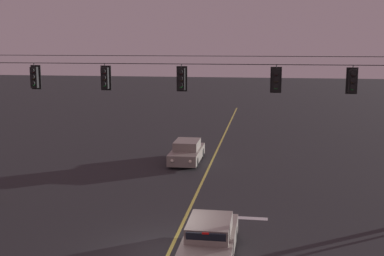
{
  "coord_description": "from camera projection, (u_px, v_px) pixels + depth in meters",
  "views": [
    {
      "loc": [
        3.42,
        -16.85,
        7.69
      ],
      "look_at": [
        0.0,
        5.73,
        3.69
      ],
      "focal_mm": 46.49,
      "sensor_mm": 36.0,
      "label": 1
    }
  ],
  "objects": [
    {
      "name": "traffic_light_right_inner",
      "position": [
        276.0,
        80.0,
        21.22
      ],
      "size": [
        0.48,
        0.41,
        1.22
      ],
      "color": "black"
    },
    {
      "name": "ground_plane",
      "position": [
        169.0,
        253.0,
        18.24
      ],
      "size": [
        180.0,
        180.0,
        0.0
      ],
      "primitive_type": "plane",
      "color": "#28282B"
    },
    {
      "name": "traffic_light_rightmost",
      "position": [
        352.0,
        81.0,
        20.76
      ],
      "size": [
        0.48,
        0.41,
        1.22
      ],
      "color": "black"
    },
    {
      "name": "car_waiting_near_lane",
      "position": [
        210.0,
        239.0,
        17.94
      ],
      "size": [
        1.8,
        4.33,
        1.39
      ],
      "color": "gray",
      "rests_on": "ground"
    },
    {
      "name": "traffic_light_left_inner",
      "position": [
        105.0,
        78.0,
        22.35
      ],
      "size": [
        0.48,
        0.41,
        1.22
      ],
      "color": "black"
    },
    {
      "name": "stop_bar_paint",
      "position": [
        229.0,
        217.0,
        21.98
      ],
      "size": [
        3.4,
        0.36,
        0.01
      ],
      "primitive_type": "cube",
      "color": "silver",
      "rests_on": "ground"
    },
    {
      "name": "traffic_light_leftmost",
      "position": [
        34.0,
        77.0,
        22.84
      ],
      "size": [
        0.48,
        0.41,
        1.22
      ],
      "color": "black"
    },
    {
      "name": "traffic_light_centre",
      "position": [
        181.0,
        79.0,
        21.83
      ],
      "size": [
        0.48,
        0.41,
        1.22
      ],
      "color": "black"
    },
    {
      "name": "signal_span_assembly",
      "position": [
        189.0,
        120.0,
        22.12
      ],
      "size": [
        21.74,
        0.32,
        8.1
      ],
      "color": "#423021",
      "rests_on": "ground"
    },
    {
      "name": "lane_centre_stripe",
      "position": [
        205.0,
        176.0,
        28.69
      ],
      "size": [
        0.14,
        60.0,
        0.01
      ],
      "primitive_type": "cube",
      "color": "#D1C64C",
      "rests_on": "ground"
    },
    {
      "name": "car_oncoming_lead",
      "position": [
        187.0,
        152.0,
        31.96
      ],
      "size": [
        1.8,
        4.42,
        1.39
      ],
      "color": "gray",
      "rests_on": "ground"
    }
  ]
}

